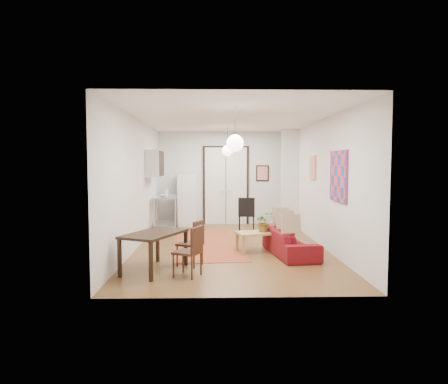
{
  "coord_description": "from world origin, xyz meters",
  "views": [
    {
      "loc": [
        -0.37,
        -9.01,
        1.88
      ],
      "look_at": [
        -0.14,
        0.04,
        1.25
      ],
      "focal_mm": 32.0,
      "sensor_mm": 36.0,
      "label": 1
    }
  ],
  "objects_px": {
    "black_side_chair": "(246,211)",
    "coffee_table": "(259,234)",
    "kitchen_counter": "(165,208)",
    "fridge": "(186,200)",
    "dining_chair_far": "(188,246)",
    "dining_table": "(154,237)",
    "dining_chair_near": "(190,239)",
    "sofa": "(290,242)"
  },
  "relations": [
    {
      "from": "kitchen_counter",
      "to": "dining_chair_near",
      "type": "relative_size",
      "value": 1.58
    },
    {
      "from": "fridge",
      "to": "dining_chair_far",
      "type": "distance_m",
      "value": 5.49
    },
    {
      "from": "fridge",
      "to": "dining_table",
      "type": "height_order",
      "value": "fridge"
    },
    {
      "from": "coffee_table",
      "to": "dining_chair_far",
      "type": "distance_m",
      "value": 2.27
    },
    {
      "from": "dining_table",
      "to": "sofa",
      "type": "bearing_deg",
      "value": 24.02
    },
    {
      "from": "sofa",
      "to": "dining_chair_near",
      "type": "distance_m",
      "value": 2.17
    },
    {
      "from": "sofa",
      "to": "dining_chair_far",
      "type": "distance_m",
      "value": 2.49
    },
    {
      "from": "coffee_table",
      "to": "black_side_chair",
      "type": "relative_size",
      "value": 1.11
    },
    {
      "from": "coffee_table",
      "to": "dining_table",
      "type": "height_order",
      "value": "dining_table"
    },
    {
      "from": "kitchen_counter",
      "to": "dining_table",
      "type": "xyz_separation_m",
      "value": [
        0.33,
        -4.32,
        -0.04
      ]
    },
    {
      "from": "kitchen_counter",
      "to": "coffee_table",
      "type": "bearing_deg",
      "value": -55.32
    },
    {
      "from": "dining_chair_far",
      "to": "coffee_table",
      "type": "bearing_deg",
      "value": 166.1
    },
    {
      "from": "dining_chair_far",
      "to": "kitchen_counter",
      "type": "bearing_deg",
      "value": -143.6
    },
    {
      "from": "coffee_table",
      "to": "black_side_chair",
      "type": "distance_m",
      "value": 2.55
    },
    {
      "from": "black_side_chair",
      "to": "coffee_table",
      "type": "bearing_deg",
      "value": 96.91
    },
    {
      "from": "coffee_table",
      "to": "fridge",
      "type": "height_order",
      "value": "fridge"
    },
    {
      "from": "fridge",
      "to": "dining_chair_near",
      "type": "distance_m",
      "value": 4.79
    },
    {
      "from": "kitchen_counter",
      "to": "dining_chair_near",
      "type": "xyz_separation_m",
      "value": [
        0.93,
        -3.89,
        -0.16
      ]
    },
    {
      "from": "dining_chair_near",
      "to": "black_side_chair",
      "type": "xyz_separation_m",
      "value": [
        1.35,
        3.61,
        0.08
      ]
    },
    {
      "from": "coffee_table",
      "to": "kitchen_counter",
      "type": "xyz_separation_m",
      "value": [
        -2.35,
        2.82,
        0.28
      ]
    },
    {
      "from": "sofa",
      "to": "dining_chair_far",
      "type": "bearing_deg",
      "value": 117.36
    },
    {
      "from": "dining_chair_near",
      "to": "dining_table",
      "type": "bearing_deg",
      "value": -29.23
    },
    {
      "from": "sofa",
      "to": "dining_chair_far",
      "type": "height_order",
      "value": "dining_chair_far"
    },
    {
      "from": "fridge",
      "to": "dining_chair_near",
      "type": "bearing_deg",
      "value": -93.17
    },
    {
      "from": "dining_chair_near",
      "to": "black_side_chair",
      "type": "height_order",
      "value": "black_side_chair"
    },
    {
      "from": "sofa",
      "to": "dining_table",
      "type": "relative_size",
      "value": 1.27
    },
    {
      "from": "dining_table",
      "to": "black_side_chair",
      "type": "relative_size",
      "value": 1.45
    },
    {
      "from": "dining_table",
      "to": "black_side_chair",
      "type": "distance_m",
      "value": 4.49
    },
    {
      "from": "fridge",
      "to": "black_side_chair",
      "type": "bearing_deg",
      "value": -41.37
    },
    {
      "from": "fridge",
      "to": "dining_table",
      "type": "distance_m",
      "value": 5.2
    },
    {
      "from": "coffee_table",
      "to": "dining_chair_far",
      "type": "relative_size",
      "value": 1.27
    },
    {
      "from": "coffee_table",
      "to": "dining_chair_near",
      "type": "xyz_separation_m",
      "value": [
        -1.43,
        -1.07,
        0.11
      ]
    },
    {
      "from": "kitchen_counter",
      "to": "fridge",
      "type": "distance_m",
      "value": 1.03
    },
    {
      "from": "sofa",
      "to": "dining_table",
      "type": "bearing_deg",
      "value": 106.02
    },
    {
      "from": "dining_chair_far",
      "to": "black_side_chair",
      "type": "height_order",
      "value": "black_side_chair"
    },
    {
      "from": "fridge",
      "to": "coffee_table",
      "type": "bearing_deg",
      "value": -71.68
    },
    {
      "from": "fridge",
      "to": "dining_table",
      "type": "xyz_separation_m",
      "value": [
        -0.2,
        -5.2,
        -0.18
      ]
    },
    {
      "from": "dining_table",
      "to": "dining_chair_near",
      "type": "height_order",
      "value": "dining_chair_near"
    },
    {
      "from": "coffee_table",
      "to": "black_side_chair",
      "type": "bearing_deg",
      "value": 91.77
    },
    {
      "from": "coffee_table",
      "to": "dining_chair_far",
      "type": "xyz_separation_m",
      "value": [
        -1.43,
        -1.77,
        0.11
      ]
    },
    {
      "from": "sofa",
      "to": "coffee_table",
      "type": "height_order",
      "value": "sofa"
    },
    {
      "from": "dining_table",
      "to": "coffee_table",
      "type": "bearing_deg",
      "value": 36.57
    }
  ]
}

